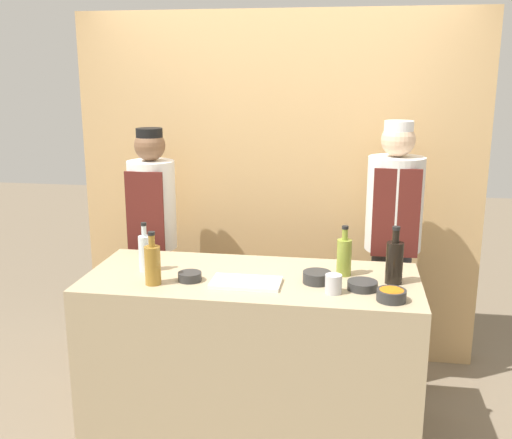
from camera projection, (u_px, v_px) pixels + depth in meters
The scene contains 15 objects.
ground_plane at pixel (252, 429), 3.45m from camera, with size 14.00×14.00×0.00m, color #756651.
cabinet_wall at pixel (278, 189), 4.22m from camera, with size 2.78×0.18×2.40m.
counter at pixel (252, 355), 3.34m from camera, with size 1.79×0.75×0.93m.
sauce_bowl_brown at pixel (317, 277), 3.12m from camera, with size 0.15×0.15×0.06m.
sauce_bowl_yellow at pixel (362, 285), 3.03m from camera, with size 0.15×0.15×0.04m.
sauce_bowl_white at pixel (190, 276), 3.16m from camera, with size 0.12×0.12×0.05m.
sauce_bowl_orange at pixel (391, 295), 2.88m from camera, with size 0.14×0.14×0.06m.
cutting_board at pixel (246, 283), 3.10m from camera, with size 0.36×0.20×0.02m.
bottle_oil at pixel (344, 256), 3.22m from camera, with size 0.08×0.08×0.28m.
bottle_vinegar at pixel (153, 264), 3.09m from camera, with size 0.08×0.08×0.28m.
bottle_soy at pixel (394, 261), 3.10m from camera, with size 0.09×0.09×0.31m.
bottle_clear at pixel (145, 252), 3.29m from camera, with size 0.07×0.07×0.28m.
cup_steel at pixel (333, 284), 2.97m from camera, with size 0.08×0.08×0.10m.
chef_left at pixel (154, 240), 4.00m from camera, with size 0.31×0.31×1.65m.
chef_right at pixel (392, 246), 3.76m from camera, with size 0.35×0.35×1.72m.
Camera 1 is at (0.51, -3.01, 2.01)m, focal length 42.00 mm.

